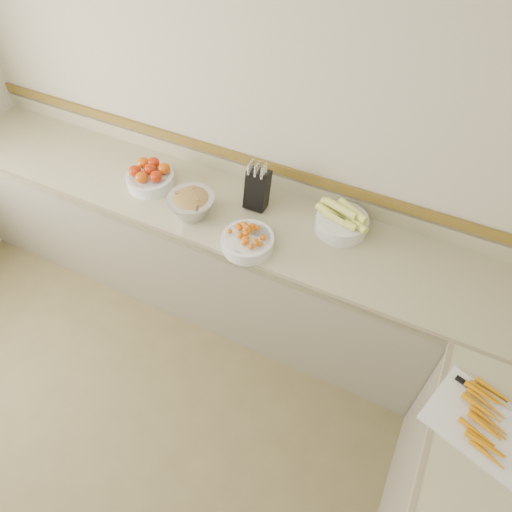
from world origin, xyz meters
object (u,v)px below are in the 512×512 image
at_px(cutting_board, 482,420).
at_px(corn_bowl, 342,221).
at_px(knife_block, 257,188).
at_px(tomato_bowl, 150,177).
at_px(cherry_tomato_bowl, 248,240).
at_px(rhubarb_bowl, 192,204).

bearing_deg(cutting_board, corn_bowl, 137.78).
bearing_deg(knife_block, tomato_bowl, -169.41).
distance_m(cherry_tomato_bowl, rhubarb_bowl, 0.42).
xyz_separation_m(corn_bowl, cutting_board, (0.88, -0.80, -0.05)).
bearing_deg(cherry_tomato_bowl, tomato_bowl, 165.30).
height_order(tomato_bowl, rhubarb_bowl, rhubarb_bowl).
relative_size(knife_block, cutting_board, 0.64).
bearing_deg(rhubarb_bowl, knife_block, 38.70).
xyz_separation_m(cherry_tomato_bowl, cutting_board, (1.29, -0.45, -0.03)).
height_order(knife_block, cherry_tomato_bowl, knife_block).
bearing_deg(tomato_bowl, cutting_board, -17.43).
height_order(tomato_bowl, cutting_board, tomato_bowl).
relative_size(knife_block, cherry_tomato_bowl, 1.07).
height_order(cherry_tomato_bowl, rhubarb_bowl, cherry_tomato_bowl).
bearing_deg(cherry_tomato_bowl, cutting_board, -19.03).
distance_m(corn_bowl, cutting_board, 1.19).
distance_m(cherry_tomato_bowl, corn_bowl, 0.54).
distance_m(cherry_tomato_bowl, cutting_board, 1.37).
xyz_separation_m(knife_block, corn_bowl, (0.52, 0.02, -0.06)).
height_order(cherry_tomato_bowl, corn_bowl, corn_bowl).
bearing_deg(knife_block, cherry_tomato_bowl, -72.22).
xyz_separation_m(knife_block, rhubarb_bowl, (-0.30, -0.24, -0.04)).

